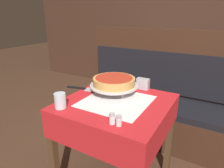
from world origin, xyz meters
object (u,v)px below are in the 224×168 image
Objects in this scene: dining_table_front at (116,116)px; pizza_pan_stand at (114,86)px; dining_table_rear at (152,65)px; booth_bench at (155,107)px; napkin_holder at (143,84)px; pizza_server at (82,89)px; salt_shaker at (112,119)px; deep_dish_pizza at (114,81)px; pepper_shaker at (119,121)px; condiment_caddy at (146,54)px; water_glass_near at (60,101)px.

pizza_pan_stand reaches higher than dining_table_front.
dining_table_rear is 0.41× the size of booth_bench.
booth_bench is at bearing 87.84° from dining_table_front.
dining_table_rear is 7.36× the size of napkin_holder.
salt_shaker is at bearing -35.94° from pizza_server.
deep_dish_pizza reaches higher than dining_table_rear.
pizza_server is (-0.27, -0.04, -0.10)m from deep_dish_pizza.
deep_dish_pizza reaches higher than dining_table_front.
pizza_pan_stand is 0.04m from deep_dish_pizza.
pepper_shaker is at bearing -57.38° from deep_dish_pizza.
pizza_server is (-0.08, -1.54, 0.12)m from dining_table_rear.
booth_bench is 17.73× the size of napkin_holder.
napkin_holder is at bearing 52.48° from pizza_pan_stand.
dining_table_front is at bearing 114.39° from salt_shaker.
pizza_pan_stand is 0.28m from pizza_server.
condiment_caddy is at bearing 109.79° from napkin_holder.
booth_bench is 27.32× the size of salt_shaker.
dining_table_front is at bearing -103.06° from napkin_holder.
salt_shaker is (0.48, -0.35, 0.03)m from pizza_server.
pepper_shaker reaches higher than pizza_server.
pepper_shaker is (0.14, -1.13, 0.44)m from booth_bench.
pizza_server is at bearing -170.85° from deep_dish_pizza.
booth_bench is at bearing -59.93° from condiment_caddy.
dining_table_rear is 7.24× the size of water_glass_near.
deep_dish_pizza is (-0.11, -0.74, 0.51)m from booth_bench.
napkin_holder is 1.30m from condiment_caddy.
water_glass_near is (0.02, -1.88, 0.17)m from dining_table_rear.
dining_table_front is at bearing -53.91° from deep_dish_pizza.
booth_bench is 0.88m from pizza_pan_stand.
pizza_pan_stand is at bearing 126.09° from dining_table_front.
booth_bench is 9.91× the size of condiment_caddy.
deep_dish_pizza is at bearing -127.52° from napkin_holder.
deep_dish_pizza is at bearing 9.15° from pizza_server.
dining_table_rear is 0.86m from booth_bench.
deep_dish_pizza is 1.22× the size of pizza_server.
deep_dish_pizza is 0.45m from salt_shaker.
pizza_pan_stand is at bearing -45.00° from deep_dish_pizza.
condiment_caddy is at bearing 120.07° from booth_bench.
dining_table_rear reaches higher than dining_table_front.
deep_dish_pizza is 0.47m from pepper_shaker.
napkin_holder is at bearing 76.94° from dining_table_front.
napkin_holder is (0.34, 0.59, -0.01)m from water_glass_near.
pizza_pan_stand is 1.46m from condiment_caddy.
dining_table_front is at bearing -11.03° from pizza_server.
napkin_holder is (0.16, 0.20, -0.02)m from pizza_pan_stand.
booth_bench is at bearing 75.27° from water_glass_near.
pizza_pan_stand is 1.15× the size of deep_dish_pizza.
water_glass_near is 0.44m from pepper_shaker.
napkin_holder is (-0.10, 0.60, 0.01)m from pepper_shaker.
dining_table_front is 0.37m from napkin_holder.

